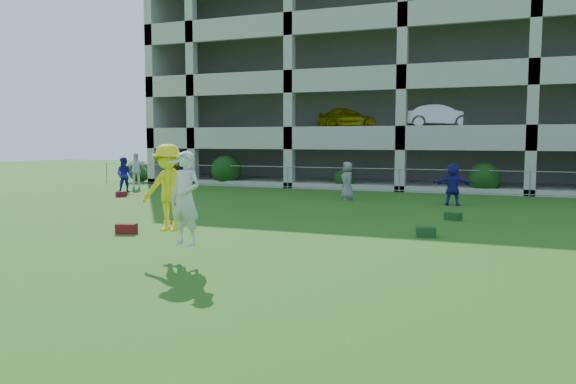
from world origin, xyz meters
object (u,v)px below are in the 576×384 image
at_px(bystander_b, 136,171).
at_px(bystander_d, 453,184).
at_px(bystander_c, 347,181).
at_px(frisbee_contest, 173,191).
at_px(parking_garage, 425,86).
at_px(bystander_a, 125,175).

distance_m(bystander_b, bystander_d, 16.71).
distance_m(bystander_b, bystander_c, 12.19).
distance_m(bystander_d, frisbee_contest, 13.59).
height_order(frisbee_contest, parking_garage, parking_garage).
bearing_deg(bystander_c, bystander_a, -117.05).
bearing_deg(parking_garage, frisbee_contest, -93.75).
bearing_deg(bystander_a, bystander_b, 89.92).
bearing_deg(parking_garage, bystander_c, -96.37).
bearing_deg(bystander_b, bystander_d, -38.57).
bearing_deg(bystander_c, bystander_b, -127.51).
bearing_deg(bystander_a, parking_garage, 24.09).
bearing_deg(bystander_c, parking_garage, 142.68).
height_order(bystander_d, parking_garage, parking_garage).
height_order(bystander_b, parking_garage, parking_garage).
bearing_deg(parking_garage, bystander_a, -132.30).
bearing_deg(bystander_c, frisbee_contest, -32.11).
xyz_separation_m(bystander_c, parking_garage, (1.47, 13.13, 5.19)).
xyz_separation_m(bystander_a, bystander_c, (11.17, 0.76, -0.04)).
distance_m(bystander_a, parking_garage, 19.47).
bearing_deg(parking_garage, bystander_b, -139.16).
height_order(bystander_d, frisbee_contest, frisbee_contest).
xyz_separation_m(bystander_a, parking_garage, (12.64, 13.89, 5.14)).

